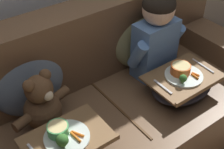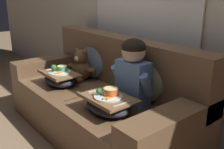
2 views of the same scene
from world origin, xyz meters
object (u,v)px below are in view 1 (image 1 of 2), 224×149
at_px(throw_pillow_behind_teddy, 27,80).
at_px(lap_tray_child, 182,83).
at_px(lap_tray_teddy, 68,146).
at_px(couch, 107,110).
at_px(child_figure, 156,32).
at_px(teddy_bear, 42,105).
at_px(throw_pillow_behind_child, 139,35).

distance_m(throw_pillow_behind_teddy, lap_tray_child, 0.89).
height_order(lap_tray_child, lap_tray_teddy, lap_tray_teddy).
bearing_deg(lap_tray_teddy, lap_tray_child, 0.00).
xyz_separation_m(couch, child_figure, (0.39, 0.03, 0.41)).
relative_size(couch, lap_tray_teddy, 4.95).
bearing_deg(teddy_bear, throw_pillow_behind_child, 11.48).
distance_m(teddy_bear, lap_tray_child, 0.82).
bearing_deg(throw_pillow_behind_teddy, child_figure, -11.21).
bearing_deg(teddy_bear, lap_tray_child, -17.90).
bearing_deg(child_figure, lap_tray_child, -90.13).
relative_size(child_figure, teddy_bear, 1.53).
bearing_deg(lap_tray_child, lap_tray_teddy, -180.00).
height_order(throw_pillow_behind_child, child_figure, child_figure).
distance_m(throw_pillow_behind_teddy, child_figure, 0.80).
xyz_separation_m(couch, throw_pillow_behind_teddy, (-0.39, 0.18, 0.31)).
relative_size(couch, throw_pillow_behind_teddy, 4.56).
bearing_deg(throw_pillow_behind_child, lap_tray_teddy, -152.35).
bearing_deg(child_figure, throw_pillow_behind_child, 90.02).
bearing_deg(throw_pillow_behind_child, teddy_bear, -168.52).
height_order(throw_pillow_behind_child, lap_tray_child, throw_pillow_behind_child).
bearing_deg(lap_tray_child, couch, 149.48).
xyz_separation_m(child_figure, teddy_bear, (-0.77, -0.00, -0.16)).
xyz_separation_m(throw_pillow_behind_teddy, teddy_bear, (0.00, -0.16, -0.07)).
height_order(throw_pillow_behind_teddy, child_figure, child_figure).
height_order(couch, throw_pillow_behind_teddy, couch).
height_order(child_figure, lap_tray_child, child_figure).
bearing_deg(lap_tray_teddy, couch, 30.39).
bearing_deg(couch, child_figure, 3.70).
distance_m(throw_pillow_behind_child, lap_tray_child, 0.43).
distance_m(couch, throw_pillow_behind_teddy, 0.53).
bearing_deg(lap_tray_teddy, child_figure, 18.06).
bearing_deg(lap_tray_child, throw_pillow_behind_child, 89.93).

